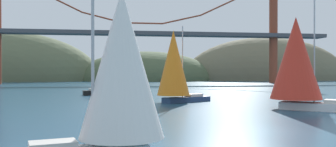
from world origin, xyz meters
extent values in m
plane|color=navy|center=(0.00, 0.00, 0.00)|extent=(360.00, 360.00, 0.00)
ellipsoid|color=#4C5B3D|center=(5.00, 135.00, 0.00)|extent=(62.36, 44.00, 25.18)
ellipsoid|color=#5B6647|center=(-55.00, 135.00, 0.00)|extent=(81.31, 44.00, 41.18)
ellipsoid|color=#6B664C|center=(60.00, 135.00, 0.00)|extent=(77.87, 44.00, 39.01)
cylinder|color=brown|center=(44.77, 95.00, 18.87)|extent=(2.80, 2.80, 37.75)
cube|color=#47474C|center=(0.00, 95.00, 16.14)|extent=(125.53, 6.00, 1.20)
cylinder|color=brown|center=(-25.58, 95.00, 25.60)|extent=(13.00, 0.50, 6.53)
cylinder|color=brown|center=(-12.79, 95.00, 21.04)|extent=(12.91, 0.50, 3.52)
cylinder|color=brown|center=(0.00, 95.00, 19.52)|extent=(12.79, 0.50, 0.50)
cylinder|color=brown|center=(12.79, 95.00, 21.04)|extent=(12.91, 0.50, 3.52)
cylinder|color=brown|center=(25.58, 95.00, 25.60)|extent=(13.00, 0.50, 6.53)
cube|color=beige|center=(-12.35, -6.34, 0.75)|extent=(2.14, 1.62, 0.36)
cylinder|color=#B2B2B7|center=(-10.74, -5.91, 4.17)|extent=(0.14, 0.14, 7.20)
cone|color=white|center=(-9.47, -5.57, 4.22)|extent=(4.68, 4.68, 6.71)
cube|color=white|center=(10.56, 10.75, 0.38)|extent=(7.63, 6.95, 0.76)
cylinder|color=#B2B2B7|center=(9.94, 11.27, 5.89)|extent=(0.14, 0.14, 10.27)
cone|color=red|center=(8.59, 12.42, 5.24)|extent=(7.21, 7.21, 8.38)
cube|color=black|center=(-11.50, 38.51, 0.37)|extent=(6.41, 2.83, 0.75)
cube|color=beige|center=(-12.60, 38.30, 0.93)|extent=(2.19, 1.63, 0.36)
cylinder|color=#B2B2B7|center=(-10.89, 38.63, 4.46)|extent=(0.14, 0.14, 7.43)
cone|color=pink|center=(-9.55, 38.89, 4.19)|extent=(4.19, 4.19, 6.29)
cube|color=navy|center=(-0.59, 22.88, 0.31)|extent=(6.65, 4.64, 0.63)
cube|color=beige|center=(0.46, 23.43, 0.81)|extent=(2.49, 2.17, 0.36)
cylinder|color=#B2B2B7|center=(-1.17, 22.57, 5.09)|extent=(0.14, 0.14, 8.93)
cone|color=orange|center=(-2.45, 21.89, 4.92)|extent=(5.44, 5.44, 7.99)
camera|label=1|loc=(-9.90, -21.97, 3.84)|focal=38.69mm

